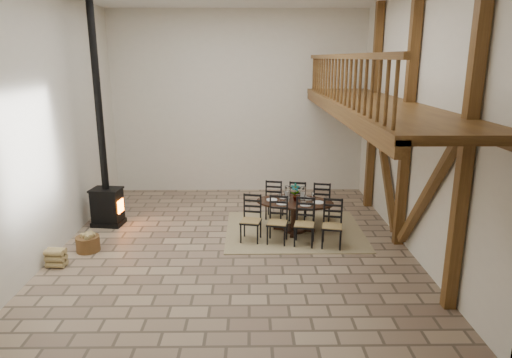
{
  "coord_description": "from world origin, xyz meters",
  "views": [
    {
      "loc": [
        0.33,
        -8.77,
        3.73
      ],
      "look_at": [
        0.45,
        0.4,
        1.28
      ],
      "focal_mm": 32.0,
      "sensor_mm": 36.0,
      "label": 1
    }
  ],
  "objects_px": {
    "dining_table": "(294,217)",
    "wood_stove": "(105,178)",
    "log_stack": "(56,258)",
    "log_basket": "(88,243)"
  },
  "relations": [
    {
      "from": "dining_table",
      "to": "log_basket",
      "type": "distance_m",
      "value": 4.3
    },
    {
      "from": "wood_stove",
      "to": "log_basket",
      "type": "relative_size",
      "value": 10.84
    },
    {
      "from": "dining_table",
      "to": "wood_stove",
      "type": "distance_m",
      "value": 4.33
    },
    {
      "from": "dining_table",
      "to": "log_stack",
      "type": "xyz_separation_m",
      "value": [
        -4.53,
        -1.65,
        -0.19
      ]
    },
    {
      "from": "wood_stove",
      "to": "log_basket",
      "type": "distance_m",
      "value": 1.76
    },
    {
      "from": "log_basket",
      "to": "log_stack",
      "type": "bearing_deg",
      "value": -115.24
    },
    {
      "from": "dining_table",
      "to": "log_basket",
      "type": "xyz_separation_m",
      "value": [
        -4.19,
        -0.94,
        -0.2
      ]
    },
    {
      "from": "dining_table",
      "to": "log_basket",
      "type": "bearing_deg",
      "value": -155.85
    },
    {
      "from": "wood_stove",
      "to": "log_stack",
      "type": "bearing_deg",
      "value": -90.28
    },
    {
      "from": "wood_stove",
      "to": "log_basket",
      "type": "xyz_separation_m",
      "value": [
        0.03,
        -1.48,
        -0.96
      ]
    }
  ]
}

